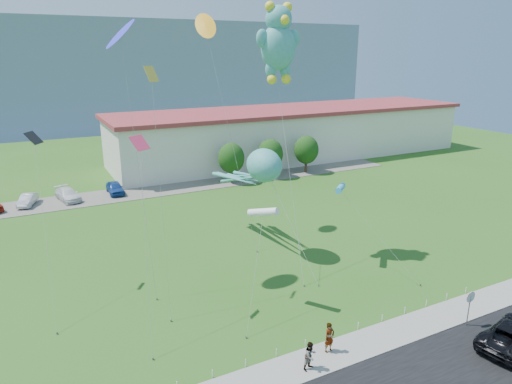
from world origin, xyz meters
TOP-DOWN VIEW (x-y plane):
  - ground at (0.00, 0.00)m, footprint 160.00×160.00m
  - sidewalk at (0.00, -2.75)m, footprint 80.00×2.50m
  - parking_strip at (0.00, 35.00)m, footprint 70.00×6.00m
  - hill_ridge at (0.00, 120.00)m, footprint 160.00×50.00m
  - warehouse at (26.00, 44.00)m, footprint 61.00×15.00m
  - stop_sign at (9.50, -4.21)m, footprint 0.80×0.07m
  - rope_fence at (0.00, -1.30)m, footprint 26.05×0.05m
  - tree_near at (10.00, 34.00)m, footprint 3.60×3.60m
  - tree_mid at (16.00, 34.00)m, footprint 3.60×3.60m
  - tree_far at (22.00, 34.00)m, footprint 3.60×3.60m
  - pedestrian_left at (-0.08, -2.39)m, footprint 0.73×0.52m
  - pedestrian_right at (-1.93, -3.20)m, footprint 0.94×0.81m
  - parked_car_silver at (-15.06, 35.68)m, footprint 2.55×4.10m
  - parked_car_white at (-10.71, 35.60)m, footprint 2.97×5.14m
  - parked_car_blue at (-5.17, 35.79)m, footprint 1.76×4.36m
  - octopus_kite at (2.99, 12.99)m, footprint 2.78×14.51m
  - teddy_bear_kite at (4.36, 11.83)m, footprint 3.86×8.14m
  - small_kite_pink at (-8.26, 6.48)m, footprint 2.08×6.16m
  - small_kite_yellow at (-6.60, 8.90)m, footprint 1.63×5.21m
  - small_kite_orange at (1.57, 20.01)m, footprint 2.06×8.83m
  - small_kite_blue at (-7.66, 12.40)m, footprint 1.80×5.11m
  - small_kite_cyan at (7.93, 7.51)m, footprint 3.26×7.72m
  - small_kite_black at (-13.87, 13.49)m, footprint 1.29×8.19m
  - small_kite_white at (-1.00, 4.21)m, footprint 3.13×4.33m

SIDE VIEW (x-z plane):
  - ground at x=0.00m, z-range 0.00..0.00m
  - parking_strip at x=0.00m, z-range 0.00..0.06m
  - sidewalk at x=0.00m, z-range 0.00..0.10m
  - rope_fence at x=0.00m, z-range 0.00..0.50m
  - parked_car_silver at x=-15.06m, z-range 0.06..1.34m
  - parked_car_white at x=-10.71m, z-range 0.06..1.46m
  - parked_car_blue at x=-5.17m, z-range 0.06..1.55m
  - pedestrian_right at x=-1.93m, z-range 0.10..1.78m
  - pedestrian_left at x=-0.08m, z-range 0.10..1.95m
  - stop_sign at x=9.50m, z-range 0.62..3.12m
  - tree_near at x=10.00m, z-range 0.65..6.12m
  - tree_mid at x=16.00m, z-range 0.65..6.12m
  - tree_far at x=22.00m, z-range 0.65..6.12m
  - warehouse at x=26.00m, z-range 0.02..8.22m
  - small_kite_cyan at x=7.93m, z-range 2.94..9.80m
  - small_kite_white at x=-1.00m, z-range 3.16..10.45m
  - octopus_kite at x=2.99m, z-range 2.48..11.89m
  - small_kite_black at x=-13.87m, z-range 4.07..15.74m
  - small_kite_pink at x=-8.26m, z-range 4.25..16.30m
  - hill_ridge at x=0.00m, z-range 0.00..25.00m
  - small_kite_yellow at x=-6.60m, z-range 5.54..21.60m
  - small_kite_blue at x=-7.66m, z-range 8.31..27.20m
  - teddy_bear_kite at x=4.36m, z-range 7.45..28.16m
  - small_kite_orange at x=1.57m, z-range 8.80..28.79m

